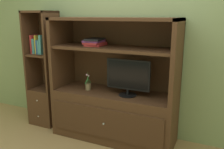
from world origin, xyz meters
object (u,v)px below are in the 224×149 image
object	(u,v)px
potted_plant	(88,86)
magazine_stack	(95,42)
tv_monitor	(128,77)
upright_book_row	(39,45)
bookshelf_tall	(45,87)
media_console	(114,102)

from	to	relation	value
potted_plant	magazine_stack	world-z (taller)	magazine_stack
tv_monitor	magazine_stack	world-z (taller)	magazine_stack
magazine_stack	upright_book_row	world-z (taller)	upright_book_row
tv_monitor	bookshelf_tall	xyz separation A→B (m)	(-1.37, 0.06, -0.32)
media_console	magazine_stack	xyz separation A→B (m)	(-0.27, -0.01, 0.79)
potted_plant	bookshelf_tall	xyz separation A→B (m)	(-0.79, 0.06, -0.13)
potted_plant	upright_book_row	xyz separation A→B (m)	(-0.84, 0.05, 0.50)
bookshelf_tall	upright_book_row	world-z (taller)	bookshelf_tall
media_console	magazine_stack	distance (m)	0.83
magazine_stack	upright_book_row	xyz separation A→B (m)	(-0.93, -0.00, -0.09)
media_console	potted_plant	xyz separation A→B (m)	(-0.36, -0.06, 0.20)
media_console	bookshelf_tall	distance (m)	1.15
upright_book_row	magazine_stack	bearing A→B (deg)	0.06
tv_monitor	potted_plant	xyz separation A→B (m)	(-0.57, -0.00, -0.19)
magazine_stack	bookshelf_tall	distance (m)	1.14
tv_monitor	upright_book_row	distance (m)	1.45
tv_monitor	potted_plant	world-z (taller)	tv_monitor
media_console	potted_plant	distance (m)	0.41
tv_monitor	upright_book_row	size ratio (longest dim) A/B	2.04
tv_monitor	upright_book_row	bearing A→B (deg)	177.99
bookshelf_tall	upright_book_row	bearing A→B (deg)	-167.64
media_console	tv_monitor	world-z (taller)	media_console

